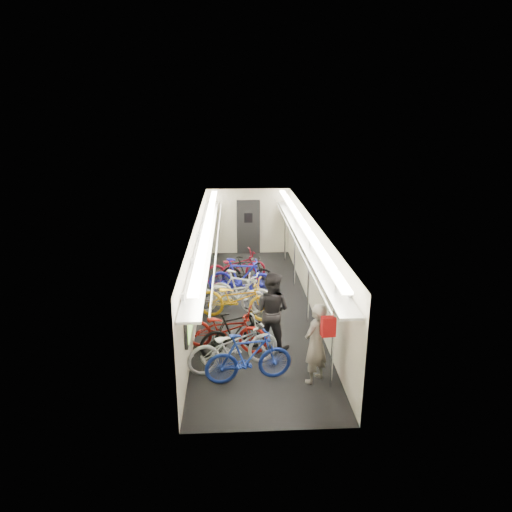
{
  "coord_description": "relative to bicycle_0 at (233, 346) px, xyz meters",
  "views": [
    {
      "loc": [
        -0.57,
        -11.28,
        5.04
      ],
      "look_at": [
        0.07,
        0.95,
        1.15
      ],
      "focal_mm": 32.0,
      "sensor_mm": 36.0,
      "label": 1
    }
  ],
  "objects": [
    {
      "name": "bicycle_3",
      "position": [
        0.04,
        0.62,
        -0.01
      ],
      "size": [
        1.7,
        1.11,
        1.0
      ],
      "primitive_type": "imported",
      "rotation": [
        0.0,
        0.0,
        1.99
      ],
      "color": "black",
      "rests_on": "ground"
    },
    {
      "name": "passenger_near",
      "position": [
        1.57,
        -0.56,
        0.31
      ],
      "size": [
        0.7,
        0.69,
        1.63
      ],
      "primitive_type": "imported",
      "rotation": [
        0.0,
        0.0,
        3.87
      ],
      "color": "gray",
      "rests_on": "ground"
    },
    {
      "name": "bicycle_4",
      "position": [
        0.09,
        2.36,
        0.03
      ],
      "size": [
        2.18,
        1.27,
        1.08
      ],
      "primitive_type": "imported",
      "rotation": [
        0.0,
        0.0,
        1.28
      ],
      "color": "gold",
      "rests_on": "ground"
    },
    {
      "name": "bicycle_1",
      "position": [
        0.29,
        -0.48,
        0.01
      ],
      "size": [
        1.77,
        0.76,
        1.03
      ],
      "primitive_type": "imported",
      "rotation": [
        0.0,
        0.0,
        1.74
      ],
      "color": "navy",
      "rests_on": "ground"
    },
    {
      "name": "bicycle_9",
      "position": [
        0.44,
        4.54,
        -0.04
      ],
      "size": [
        1.64,
        0.77,
        0.95
      ],
      "primitive_type": "imported",
      "rotation": [
        0.0,
        0.0,
        1.36
      ],
      "color": "black",
      "rests_on": "ground"
    },
    {
      "name": "bicycle_6",
      "position": [
        -0.1,
        2.72,
        0.0
      ],
      "size": [
        2.03,
        0.93,
        1.03
      ],
      "primitive_type": "imported",
      "rotation": [
        0.0,
        0.0,
        1.44
      ],
      "color": "silver",
      "rests_on": "ground"
    },
    {
      "name": "bicycle_8",
      "position": [
        0.09,
        4.9,
        -0.0
      ],
      "size": [
        2.04,
        1.16,
        1.02
      ],
      "primitive_type": "imported",
      "rotation": [
        0.0,
        0.0,
        1.84
      ],
      "color": "maroon",
      "rests_on": "ground"
    },
    {
      "name": "passenger_mid",
      "position": [
        0.84,
        0.86,
        0.37
      ],
      "size": [
        1.07,
        0.98,
        1.77
      ],
      "primitive_type": "imported",
      "rotation": [
        0.0,
        0.0,
        2.67
      ],
      "color": "black",
      "rests_on": "ground"
    },
    {
      "name": "bicycle_7",
      "position": [
        0.24,
        3.81,
        0.05
      ],
      "size": [
        1.94,
        0.82,
        1.13
      ],
      "primitive_type": "imported",
      "rotation": [
        0.0,
        0.0,
        1.41
      ],
      "color": "#1C1EAC",
      "rests_on": "ground"
    },
    {
      "name": "bicycle_0",
      "position": [
        0.0,
        0.0,
        0.0
      ],
      "size": [
        2.05,
        1.29,
        1.02
      ],
      "primitive_type": "imported",
      "rotation": [
        0.0,
        0.0,
        1.91
      ],
      "color": "#B0AFB4",
      "rests_on": "ground"
    },
    {
      "name": "train_car_shell",
      "position": [
        0.23,
        3.73,
        1.15
      ],
      "size": [
        10.0,
        10.0,
        10.0
      ],
      "color": "black",
      "rests_on": "ground"
    },
    {
      "name": "bicycle_2",
      "position": [
        -0.18,
        0.76,
        -0.01
      ],
      "size": [
        2.02,
        1.2,
        1.0
      ],
      "primitive_type": "imported",
      "rotation": [
        0.0,
        0.0,
        1.27
      ],
      "color": "maroon",
      "rests_on": "ground"
    },
    {
      "name": "bicycle_5",
      "position": [
        0.22,
        2.85,
        0.04
      ],
      "size": [
        1.86,
        1.23,
        1.09
      ],
      "primitive_type": "imported",
      "rotation": [
        0.0,
        0.0,
        1.13
      ],
      "color": "silver",
      "rests_on": "ground"
    },
    {
      "name": "backpack",
      "position": [
        1.75,
        -0.78,
        0.77
      ],
      "size": [
        0.28,
        0.17,
        0.38
      ],
      "primitive_type": "cube",
      "rotation": [
        0.0,
        0.0,
        0.12
      ],
      "color": "red",
      "rests_on": "passenger_near"
    }
  ]
}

